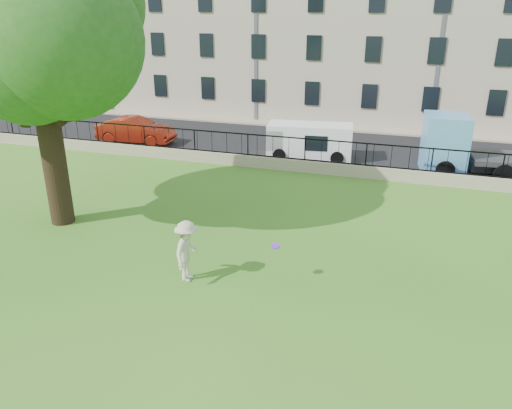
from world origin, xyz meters
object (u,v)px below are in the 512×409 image
(tree, at_px, (30,19))
(red_sedan, at_px, (136,130))
(frisbee, at_px, (275,246))
(blue_truck, at_px, (497,146))
(white_van, at_px, (310,141))
(man, at_px, (187,251))

(tree, bearing_deg, red_sedan, 106.60)
(frisbee, distance_m, red_sedan, 18.27)
(frisbee, distance_m, blue_truck, 15.18)
(tree, bearing_deg, frisbee, -11.56)
(frisbee, height_order, white_van, white_van)
(man, relative_size, frisbee, 7.12)
(tree, relative_size, red_sedan, 2.32)
(tree, relative_size, man, 5.68)
(man, bearing_deg, red_sedan, 32.72)
(frisbee, xyz_separation_m, blue_truck, (7.40, 13.25, 0.24))
(man, distance_m, white_van, 13.97)
(frisbee, height_order, red_sedan, red_sedan)
(man, bearing_deg, tree, 65.77)
(frisbee, height_order, blue_truck, blue_truck)
(white_van, bearing_deg, frisbee, -89.66)
(tree, height_order, man, tree)
(red_sedan, distance_m, white_van, 10.72)
(man, distance_m, red_sedan, 17.18)
(tree, height_order, frisbee, tree)
(red_sedan, relative_size, white_van, 1.04)
(man, height_order, frisbee, man)
(tree, xyz_separation_m, frisbee, (9.17, -1.88, -6.16))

